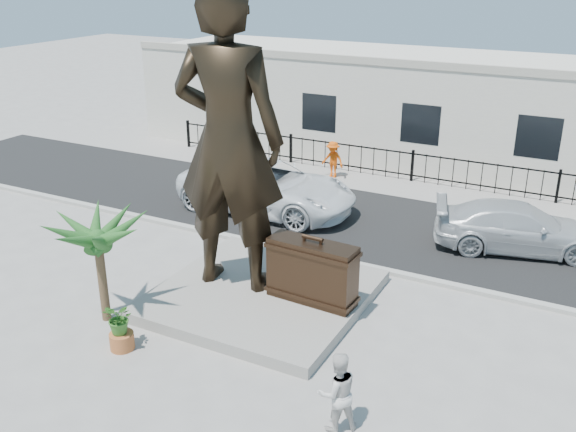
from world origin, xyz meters
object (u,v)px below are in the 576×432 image
object	(u,v)px
statue	(229,140)
car_white	(267,187)
tourist	(337,392)
suitcase	(312,272)

from	to	relation	value
statue	car_white	world-z (taller)	statue
statue	tourist	size ratio (longest dim) A/B	4.75
statue	suitcase	xyz separation A→B (m)	(2.31, 0.04, -3.11)
suitcase	car_white	distance (m)	7.19
tourist	car_white	bearing A→B (deg)	-97.29
suitcase	tourist	distance (m)	4.47
statue	suitcase	distance (m)	3.88
suitcase	car_white	world-z (taller)	suitcase
statue	car_white	bearing A→B (deg)	-78.49
car_white	statue	bearing A→B (deg)	-159.68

